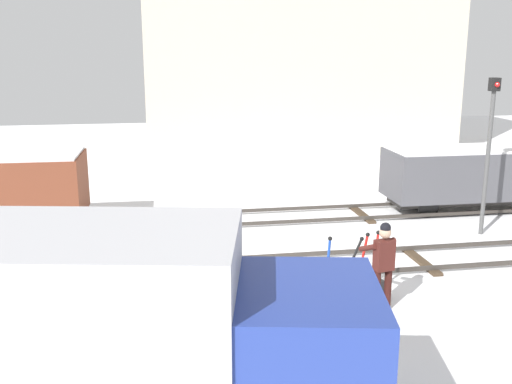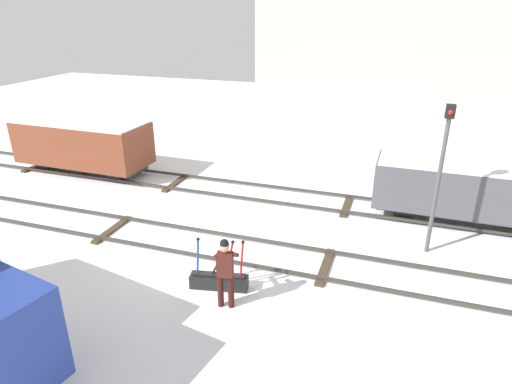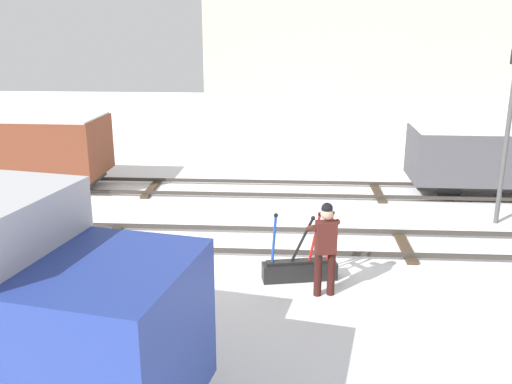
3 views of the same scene
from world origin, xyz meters
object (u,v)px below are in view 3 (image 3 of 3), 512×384
(rail_worker, at_px, (325,243))
(signal_post, at_px, (509,122))
(switch_lever_frame, at_px, (300,268))
(freight_car_mid_siding, at_px, (12,146))

(rail_worker, xyz_separation_m, signal_post, (4.73, 4.34, 1.60))
(switch_lever_frame, distance_m, rail_worker, 1.13)
(signal_post, bearing_deg, rail_worker, -137.47)
(freight_car_mid_siding, bearing_deg, rail_worker, -34.56)
(signal_post, relative_size, freight_car_mid_siding, 0.76)
(switch_lever_frame, height_order, freight_car_mid_siding, freight_car_mid_siding)
(switch_lever_frame, bearing_deg, freight_car_mid_siding, 134.44)
(freight_car_mid_siding, bearing_deg, switch_lever_frame, -33.23)
(switch_lever_frame, relative_size, rail_worker, 0.84)
(rail_worker, distance_m, freight_car_mid_siding, 11.59)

